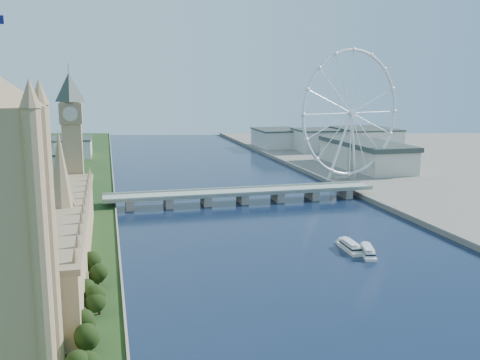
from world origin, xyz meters
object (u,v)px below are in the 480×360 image
object	(u,v)px
london_eye	(351,113)
tour_boat_far	(350,251)
victoria_tower	(4,224)
tour_boat_near	(367,256)

from	to	relation	value
london_eye	tour_boat_far	size ratio (longest dim) A/B	4.54
victoria_tower	tour_boat_far	bearing A→B (deg)	33.13
victoria_tower	tour_boat_near	bearing A→B (deg)	29.57
victoria_tower	tour_boat_near	size ratio (longest dim) A/B	4.24
tour_boat_near	london_eye	bearing A→B (deg)	84.62
tour_boat_near	tour_boat_far	bearing A→B (deg)	135.10
tour_boat_near	tour_boat_far	xyz separation A→B (m)	(-5.69, 10.77, 0.00)
london_eye	victoria_tower	bearing A→B (deg)	-130.35
tour_boat_far	victoria_tower	bearing A→B (deg)	-145.04
london_eye	tour_boat_near	world-z (taller)	london_eye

